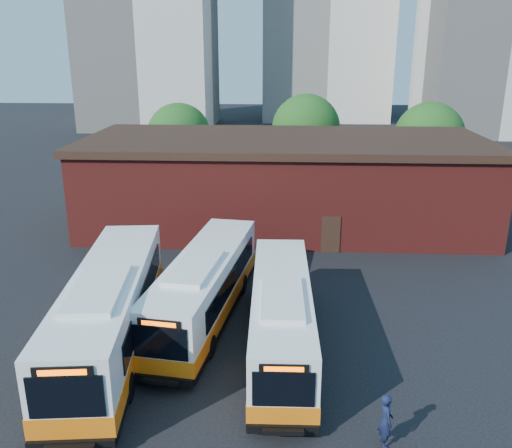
# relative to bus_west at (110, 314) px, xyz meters

# --- Properties ---
(ground) EXTENTS (220.00, 220.00, 0.00)m
(ground) POSITION_rel_bus_west_xyz_m (7.31, -1.67, -1.69)
(ground) COLOR black
(bus_west) EXTENTS (4.24, 13.86, 3.72)m
(bus_west) POSITION_rel_bus_west_xyz_m (0.00, 0.00, 0.00)
(bus_west) COLOR white
(bus_west) RESTS_ON ground
(bus_midwest) EXTENTS (4.15, 12.51, 3.36)m
(bus_midwest) POSITION_rel_bus_west_xyz_m (3.60, 3.05, -0.17)
(bus_midwest) COLOR white
(bus_midwest) RESTS_ON ground
(bus_mideast) EXTENTS (2.70, 11.91, 3.23)m
(bus_mideast) POSITION_rel_bus_west_xyz_m (7.29, 0.35, -0.23)
(bus_mideast) COLOR white
(bus_mideast) RESTS_ON ground
(transit_worker) EXTENTS (0.55, 0.76, 1.92)m
(transit_worker) POSITION_rel_bus_west_xyz_m (10.74, -5.41, -0.73)
(transit_worker) COLOR #131A37
(transit_worker) RESTS_ON ground
(depot_building) EXTENTS (28.60, 12.60, 6.40)m
(depot_building) POSITION_rel_bus_west_xyz_m (7.31, 18.33, 1.57)
(depot_building) COLOR maroon
(depot_building) RESTS_ON ground
(tree_west) EXTENTS (6.00, 6.00, 7.65)m
(tree_west) POSITION_rel_bus_west_xyz_m (-2.69, 30.33, 2.95)
(tree_west) COLOR #382314
(tree_west) RESTS_ON ground
(tree_mid) EXTENTS (6.56, 6.56, 8.36)m
(tree_mid) POSITION_rel_bus_west_xyz_m (9.31, 32.33, 3.39)
(tree_mid) COLOR #382314
(tree_mid) RESTS_ON ground
(tree_east) EXTENTS (6.24, 6.24, 7.96)m
(tree_east) POSITION_rel_bus_west_xyz_m (20.31, 29.33, 3.14)
(tree_east) COLOR #382314
(tree_east) RESTS_ON ground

